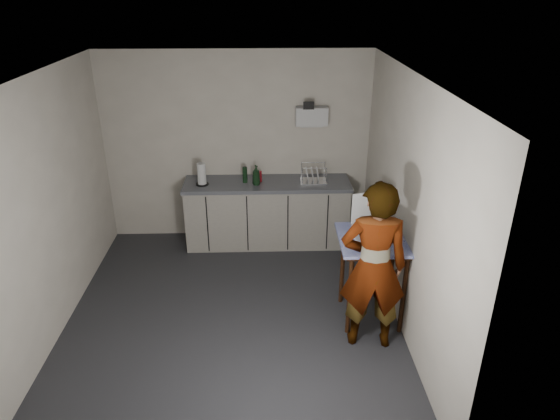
{
  "coord_description": "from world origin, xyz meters",
  "views": [
    {
      "loc": [
        0.37,
        -4.54,
        3.39
      ],
      "look_at": [
        0.53,
        0.45,
        1.07
      ],
      "focal_mm": 32.0,
      "sensor_mm": 36.0,
      "label": 1
    }
  ],
  "objects_px": {
    "kitchen_counter": "(267,214)",
    "dish_rack": "(313,178)",
    "side_table": "(374,249)",
    "soda_can": "(259,176)",
    "paper_towel": "(202,175)",
    "standing_man": "(373,267)",
    "dark_bottle": "(245,175)",
    "bakery_box": "(372,230)",
    "soap_bottle": "(256,175)"
  },
  "relations": [
    {
      "from": "kitchen_counter",
      "to": "dish_rack",
      "type": "distance_m",
      "value": 0.82
    },
    {
      "from": "side_table",
      "to": "soda_can",
      "type": "relative_size",
      "value": 6.9
    },
    {
      "from": "kitchen_counter",
      "to": "paper_towel",
      "type": "bearing_deg",
      "value": -175.77
    },
    {
      "from": "standing_man",
      "to": "paper_towel",
      "type": "height_order",
      "value": "standing_man"
    },
    {
      "from": "dish_rack",
      "to": "kitchen_counter",
      "type": "bearing_deg",
      "value": 179.14
    },
    {
      "from": "soda_can",
      "to": "dark_bottle",
      "type": "xyz_separation_m",
      "value": [
        -0.19,
        -0.03,
        0.04
      ]
    },
    {
      "from": "soda_can",
      "to": "paper_towel",
      "type": "height_order",
      "value": "paper_towel"
    },
    {
      "from": "soda_can",
      "to": "dish_rack",
      "type": "xyz_separation_m",
      "value": [
        0.72,
        -0.04,
        -0.01
      ]
    },
    {
      "from": "side_table",
      "to": "paper_towel",
      "type": "distance_m",
      "value": 2.59
    },
    {
      "from": "kitchen_counter",
      "to": "paper_towel",
      "type": "height_order",
      "value": "paper_towel"
    },
    {
      "from": "dark_bottle",
      "to": "bakery_box",
      "type": "distance_m",
      "value": 2.22
    },
    {
      "from": "side_table",
      "to": "bakery_box",
      "type": "height_order",
      "value": "bakery_box"
    },
    {
      "from": "side_table",
      "to": "soap_bottle",
      "type": "distance_m",
      "value": 2.08
    },
    {
      "from": "soap_bottle",
      "to": "bakery_box",
      "type": "xyz_separation_m",
      "value": [
        1.19,
        -1.68,
        0.03
      ]
    },
    {
      "from": "soap_bottle",
      "to": "paper_towel",
      "type": "distance_m",
      "value": 0.72
    },
    {
      "from": "paper_towel",
      "to": "soda_can",
      "type": "bearing_deg",
      "value": 7.07
    },
    {
      "from": "soda_can",
      "to": "standing_man",
      "type": "bearing_deg",
      "value": -63.36
    },
    {
      "from": "paper_towel",
      "to": "bakery_box",
      "type": "relative_size",
      "value": 0.65
    },
    {
      "from": "kitchen_counter",
      "to": "side_table",
      "type": "distance_m",
      "value": 2.11
    },
    {
      "from": "soda_can",
      "to": "dark_bottle",
      "type": "distance_m",
      "value": 0.19
    },
    {
      "from": "standing_man",
      "to": "bakery_box",
      "type": "xyz_separation_m",
      "value": [
        0.05,
        0.4,
        0.19
      ]
    },
    {
      "from": "soda_can",
      "to": "bakery_box",
      "type": "height_order",
      "value": "bakery_box"
    },
    {
      "from": "kitchen_counter",
      "to": "side_table",
      "type": "bearing_deg",
      "value": -57.86
    },
    {
      "from": "standing_man",
      "to": "dish_rack",
      "type": "distance_m",
      "value": 2.2
    },
    {
      "from": "kitchen_counter",
      "to": "side_table",
      "type": "xyz_separation_m",
      "value": [
        1.1,
        -1.75,
        0.42
      ]
    },
    {
      "from": "soap_bottle",
      "to": "bakery_box",
      "type": "relative_size",
      "value": 0.59
    },
    {
      "from": "dark_bottle",
      "to": "bakery_box",
      "type": "height_order",
      "value": "bakery_box"
    },
    {
      "from": "soap_bottle",
      "to": "soda_can",
      "type": "relative_size",
      "value": 1.92
    },
    {
      "from": "standing_man",
      "to": "dark_bottle",
      "type": "bearing_deg",
      "value": -54.26
    },
    {
      "from": "soda_can",
      "to": "side_table",
      "type": "bearing_deg",
      "value": -55.9
    },
    {
      "from": "paper_towel",
      "to": "bakery_box",
      "type": "height_order",
      "value": "bakery_box"
    },
    {
      "from": "dish_rack",
      "to": "bakery_box",
      "type": "height_order",
      "value": "bakery_box"
    },
    {
      "from": "bakery_box",
      "to": "soda_can",
      "type": "bearing_deg",
      "value": 105.99
    },
    {
      "from": "bakery_box",
      "to": "standing_man",
      "type": "bearing_deg",
      "value": -113.55
    },
    {
      "from": "kitchen_counter",
      "to": "standing_man",
      "type": "height_order",
      "value": "standing_man"
    },
    {
      "from": "kitchen_counter",
      "to": "paper_towel",
      "type": "distance_m",
      "value": 1.07
    },
    {
      "from": "soap_bottle",
      "to": "soda_can",
      "type": "height_order",
      "value": "soap_bottle"
    },
    {
      "from": "paper_towel",
      "to": "dish_rack",
      "type": "distance_m",
      "value": 1.48
    },
    {
      "from": "standing_man",
      "to": "soap_bottle",
      "type": "xyz_separation_m",
      "value": [
        -1.14,
        2.09,
        0.16
      ]
    },
    {
      "from": "dark_bottle",
      "to": "dish_rack",
      "type": "height_order",
      "value": "dish_rack"
    },
    {
      "from": "kitchen_counter",
      "to": "standing_man",
      "type": "distance_m",
      "value": 2.44
    },
    {
      "from": "side_table",
      "to": "soap_bottle",
      "type": "relative_size",
      "value": 3.59
    },
    {
      "from": "standing_man",
      "to": "paper_towel",
      "type": "distance_m",
      "value": 2.82
    },
    {
      "from": "side_table",
      "to": "paper_towel",
      "type": "bearing_deg",
      "value": 140.1
    },
    {
      "from": "dish_rack",
      "to": "bakery_box",
      "type": "bearing_deg",
      "value": -76.26
    },
    {
      "from": "standing_man",
      "to": "soda_can",
      "type": "relative_size",
      "value": 12.56
    },
    {
      "from": "soap_bottle",
      "to": "soda_can",
      "type": "xyz_separation_m",
      "value": [
        0.04,
        0.12,
        -0.06
      ]
    },
    {
      "from": "paper_towel",
      "to": "kitchen_counter",
      "type": "bearing_deg",
      "value": 4.23
    },
    {
      "from": "side_table",
      "to": "bakery_box",
      "type": "bearing_deg",
      "value": -159.12
    },
    {
      "from": "soap_bottle",
      "to": "dish_rack",
      "type": "bearing_deg",
      "value": 5.93
    }
  ]
}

